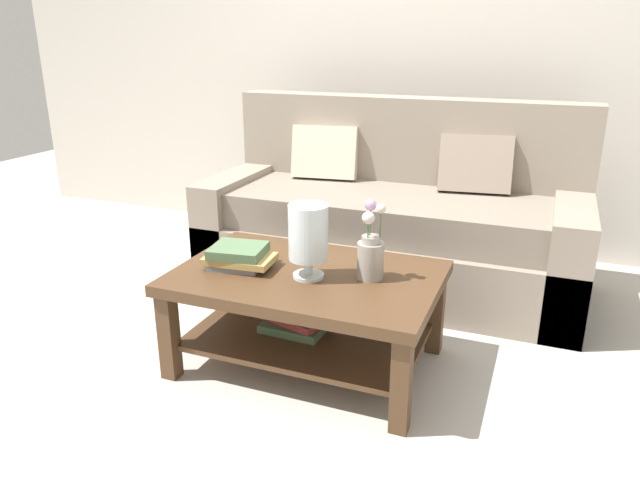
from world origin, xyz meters
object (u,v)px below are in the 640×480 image
(coffee_table, at_px, (306,299))
(couch, at_px, (392,222))
(flower_pitcher, at_px, (371,253))
(book_stack_main, at_px, (239,257))
(glass_hurricane_vase, at_px, (308,235))

(coffee_table, bearing_deg, couch, 84.81)
(coffee_table, distance_m, flower_pitcher, 0.37)
(flower_pitcher, bearing_deg, book_stack_main, -170.84)
(glass_hurricane_vase, height_order, flower_pitcher, flower_pitcher)
(couch, bearing_deg, flower_pitcher, -80.29)
(book_stack_main, xyz_separation_m, glass_hurricane_vase, (0.33, 0.01, 0.14))
(coffee_table, relative_size, glass_hurricane_vase, 3.56)
(couch, height_order, coffee_table, couch)
(couch, height_order, book_stack_main, couch)
(book_stack_main, relative_size, flower_pitcher, 0.92)
(glass_hurricane_vase, bearing_deg, flower_pitcher, 19.16)
(coffee_table, distance_m, book_stack_main, 0.35)
(coffee_table, distance_m, glass_hurricane_vase, 0.32)
(coffee_table, bearing_deg, flower_pitcher, 8.10)
(couch, relative_size, coffee_table, 1.90)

